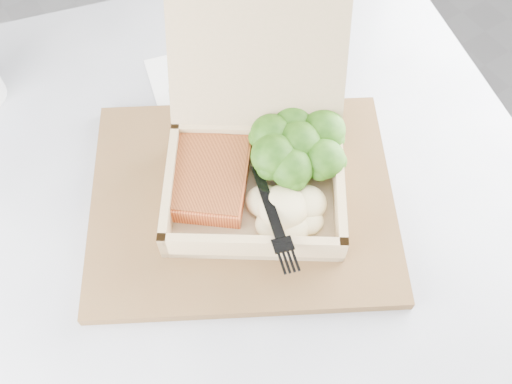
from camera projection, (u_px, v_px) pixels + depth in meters
floor at (349, 140)px, 1.70m from camera, size 4.00×4.00×0.00m
cafe_table at (221, 284)px, 0.87m from camera, size 1.07×1.07×0.76m
serving_tray at (242, 199)px, 0.71m from camera, size 0.47×0.45×0.02m
takeout_container at (255, 150)px, 0.68m from camera, size 0.32×0.33×0.18m
salmon_fillet at (210, 177)px, 0.69m from camera, size 0.15×0.15×0.02m
broccoli_pile at (298, 149)px, 0.70m from camera, size 0.13×0.13×0.05m
mashed_potatoes at (283, 208)px, 0.67m from camera, size 0.10×0.09×0.03m
plastic_fork at (263, 186)px, 0.67m from camera, size 0.07×0.16×0.02m
receipt at (181, 90)px, 0.81m from camera, size 0.11×0.16×0.00m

